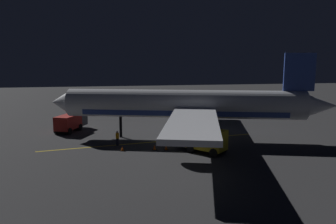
{
  "coord_description": "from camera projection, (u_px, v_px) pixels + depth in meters",
  "views": [
    {
      "loc": [
        -39.91,
        9.54,
        9.85
      ],
      "look_at": [
        0.0,
        2.0,
        3.5
      ],
      "focal_mm": 35.23,
      "sensor_mm": 36.0,
      "label": 1
    }
  ],
  "objects": [
    {
      "name": "catering_truck",
      "position": [
        202.0,
        140.0,
        35.74
      ],
      "size": [
        5.68,
        5.47,
        2.59
      ],
      "color": "gold",
      "rests_on": "ground_plane"
    },
    {
      "name": "traffic_cone_near_left",
      "position": [
        166.0,
        148.0,
        36.67
      ],
      "size": [
        0.5,
        0.5,
        0.55
      ],
      "color": "#EA590F",
      "rests_on": "ground_plane"
    },
    {
      "name": "baggage_truck",
      "position": [
        70.0,
        123.0,
        46.41
      ],
      "size": [
        6.19,
        4.33,
        2.34
      ],
      "color": "maroon",
      "rests_on": "ground_plane"
    },
    {
      "name": "ground_crew_worker",
      "position": [
        117.0,
        138.0,
        38.5
      ],
      "size": [
        0.4,
        0.4,
        1.74
      ],
      "color": "black",
      "rests_on": "ground_plane"
    },
    {
      "name": "ground_plane",
      "position": [
        183.0,
        139.0,
        42.03
      ],
      "size": [
        180.0,
        180.0,
        0.2
      ],
      "primitive_type": "cube",
      "color": "#323234"
    },
    {
      "name": "traffic_cone_near_right",
      "position": [
        154.0,
        147.0,
        36.76
      ],
      "size": [
        0.5,
        0.5,
        0.55
      ],
      "color": "#EA590F",
      "rests_on": "ground_plane"
    },
    {
      "name": "traffic_cone_under_wing",
      "position": [
        122.0,
        149.0,
        36.3
      ],
      "size": [
        0.5,
        0.5,
        0.55
      ],
      "color": "#EA590F",
      "rests_on": "ground_plane"
    },
    {
      "name": "airliner",
      "position": [
        188.0,
        106.0,
        41.29
      ],
      "size": [
        35.66,
        35.2,
        10.75
      ],
      "color": "white",
      "rests_on": "ground_plane"
    },
    {
      "name": "apron_guide_stripe",
      "position": [
        154.0,
        142.0,
        40.28
      ],
      "size": [
        4.18,
        26.71,
        0.01
      ],
      "primitive_type": "cube",
      "rotation": [
        0.0,
        0.0,
        0.15
      ],
      "color": "gold",
      "rests_on": "ground_plane"
    }
  ]
}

